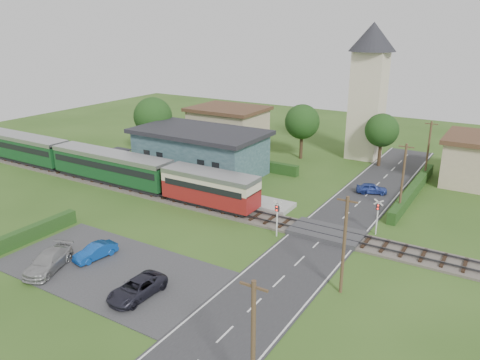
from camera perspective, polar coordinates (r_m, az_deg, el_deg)
The scene contains 31 objects.
ground at distance 44.05m, azimuth -2.73°, elevation -4.77°, with size 120.00×120.00×0.00m, color #2D4C19.
railway_track at distance 45.54m, azimuth -1.32°, elevation -3.79°, with size 76.00×3.20×0.49m.
road at distance 39.77m, azimuth 9.39°, elevation -7.68°, with size 6.00×70.00×0.05m, color #28282B.
car_park at distance 36.81m, azimuth -15.45°, elevation -10.41°, with size 17.00×9.00×0.08m, color #333335.
crossing_deck at distance 41.38m, azimuth 10.48°, elevation -6.36°, with size 6.20×3.40×0.45m, color #333335.
platform at distance 53.52m, azimuth -8.48°, elevation -0.38°, with size 30.00×3.00×0.45m, color gray.
equipment_hut at distance 58.35m, azimuth -14.62°, elevation 2.38°, with size 2.30×2.30×2.55m.
station_building at distance 57.14m, azimuth -4.89°, elevation 3.57°, with size 16.00×9.00×5.30m.
train at distance 56.91m, azimuth -17.65°, elevation 2.14°, with size 43.20×2.90×3.40m.
church_tower at distance 64.28m, azimuth 15.49°, elevation 11.51°, with size 6.00×6.00×17.60m.
house_west at distance 71.09m, azimuth -1.46°, elevation 6.72°, with size 10.80×8.80×5.50m.
hedge_carpark at distance 43.47m, azimuth -24.23°, elevation -5.98°, with size 0.80×9.00×1.20m, color #193814.
hedge_roadside at distance 52.85m, azimuth 20.36°, elevation -1.20°, with size 0.80×18.00×1.20m, color #193814.
hedge_station at distance 61.23m, azimuth -2.35°, elevation 2.67°, with size 22.00×0.80×1.30m, color #193814.
tree_a at distance 65.01m, azimuth -10.56°, elevation 7.60°, with size 5.20×5.20×8.00m.
tree_b at distance 62.83m, azimuth 7.59°, elevation 7.04°, with size 4.60×4.60×7.34m.
tree_c at distance 61.54m, azimuth 16.91°, elevation 5.81°, with size 4.20×4.20×6.78m.
utility_pole_a at distance 22.43m, azimuth 1.61°, elevation -19.59°, with size 1.40×0.22×7.00m.
utility_pole_b at distance 31.85m, azimuth 12.58°, elevation -7.66°, with size 1.40×0.22×7.00m.
utility_pole_c at distance 46.31m, azimuth 19.22°, elevation 0.15°, with size 1.40×0.22×7.00m.
utility_pole_d at distance 57.69m, azimuth 21.95°, elevation 3.37°, with size 1.40×0.22×7.00m.
crossing_signal_near at distance 39.89m, azimuth 4.54°, elevation -4.05°, with size 0.84×0.28×3.28m.
crossing_signal_far at distance 41.77m, azimuth 16.45°, elevation -3.73°, with size 0.84×0.28×3.28m.
streetlamp_west at distance 71.19m, azimuth -8.44°, elevation 6.74°, with size 0.30×0.30×5.15m.
streetlamp_east at distance 62.41m, azimuth 24.34°, elevation 3.59°, with size 0.30×0.30×5.15m.
car_on_road at distance 52.11m, azimuth 15.76°, elevation -0.99°, with size 1.31×3.25×1.11m, color #2B4097.
car_park_blue at distance 38.33m, azimuth -17.21°, elevation -8.33°, with size 1.21×3.47×1.14m, color #0F4199.
car_park_silver at distance 37.80m, azimuth -22.34°, elevation -9.16°, with size 1.91×4.69×1.36m, color #979797.
car_park_dark at distance 32.71m, azimuth -12.45°, elevation -12.77°, with size 2.01×4.37×1.21m, color #201F2A.
pedestrian_near at distance 50.43m, azimuth -3.96°, elevation -0.22°, with size 0.56×0.37×1.55m, color gray.
pedestrian_far at distance 55.93m, azimuth -12.78°, elevation 1.49°, with size 0.96×0.75×1.97m, color gray.
Camera 1 is at (22.90, -33.31, 17.51)m, focal length 35.00 mm.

